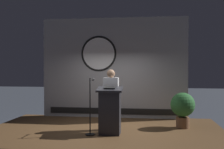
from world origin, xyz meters
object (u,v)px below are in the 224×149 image
(podium, at_px, (110,111))
(microphone_stand, at_px, (90,115))
(speaker_person, at_px, (111,99))
(potted_plant, at_px, (183,107))

(podium, relative_size, microphone_stand, 0.85)
(speaker_person, height_order, potted_plant, speaker_person)
(potted_plant, bearing_deg, podium, -152.81)
(speaker_person, bearing_deg, microphone_stand, -127.05)
(podium, relative_size, speaker_person, 0.74)
(podium, xyz_separation_m, potted_plant, (1.90, 0.98, 0.00))
(podium, height_order, potted_plant, podium)
(speaker_person, distance_m, microphone_stand, 0.80)
(podium, bearing_deg, speaker_person, 94.72)
(speaker_person, relative_size, microphone_stand, 1.15)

